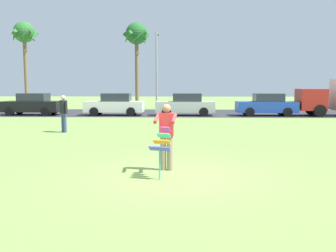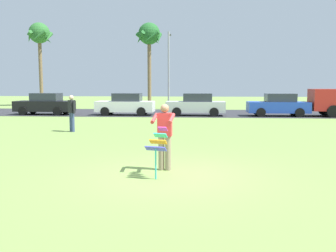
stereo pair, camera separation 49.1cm
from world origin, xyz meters
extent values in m
plane|color=olive|center=(0.00, 0.00, 0.00)|extent=(120.00, 120.00, 0.00)
cube|color=#2D2D33|center=(0.00, 20.02, 0.01)|extent=(120.00, 8.00, 0.01)
cylinder|color=gray|center=(-0.12, 0.48, 0.45)|extent=(0.16, 0.16, 0.90)
cylinder|color=gray|center=(-0.30, 0.50, 0.45)|extent=(0.16, 0.16, 0.90)
cube|color=red|center=(-0.21, 0.49, 1.20)|extent=(0.38, 0.25, 0.60)
sphere|color=#9E7051|center=(-0.21, 0.49, 1.62)|extent=(0.22, 0.22, 0.22)
cylinder|color=red|center=(-0.01, 0.22, 1.38)|extent=(0.14, 0.59, 0.24)
cylinder|color=red|center=(-0.45, 0.26, 1.38)|extent=(0.14, 0.59, 0.24)
cube|color=#D83399|center=(-0.21, -0.01, 1.15)|extent=(0.25, 0.19, 0.12)
cube|color=#33BFBF|center=(-0.25, -0.16, 1.01)|extent=(0.34, 0.21, 0.12)
cube|color=orange|center=(-0.29, -0.32, 0.87)|extent=(0.44, 0.24, 0.12)
cube|color=#4C4CCC|center=(-0.33, -0.48, 0.74)|extent=(0.53, 0.26, 0.12)
cylinder|color=#33BFBF|center=(-0.33, -0.48, 0.37)|extent=(0.04, 0.04, 0.73)
cube|color=black|center=(-10.77, 17.62, 0.64)|extent=(4.22, 1.74, 0.76)
cube|color=#282D38|center=(-10.62, 17.62, 1.30)|extent=(2.03, 1.41, 0.60)
cylinder|color=black|center=(-12.08, 16.83, 0.32)|extent=(0.64, 0.23, 0.64)
cylinder|color=black|center=(-12.06, 18.44, 0.32)|extent=(0.64, 0.23, 0.64)
cylinder|color=black|center=(-9.48, 16.80, 0.32)|extent=(0.64, 0.23, 0.64)
cylinder|color=black|center=(-9.46, 18.42, 0.32)|extent=(0.64, 0.23, 0.64)
cube|color=white|center=(-4.69, 17.62, 0.64)|extent=(4.20, 1.70, 0.76)
cube|color=#282D38|center=(-4.54, 17.62, 1.30)|extent=(2.02, 1.40, 0.60)
cylinder|color=black|center=(-5.99, 16.81, 0.32)|extent=(0.64, 0.22, 0.64)
cylinder|color=black|center=(-6.00, 18.43, 0.32)|extent=(0.64, 0.22, 0.64)
cylinder|color=black|center=(-3.39, 16.81, 0.32)|extent=(0.64, 0.22, 0.64)
cylinder|color=black|center=(-3.39, 18.43, 0.32)|extent=(0.64, 0.22, 0.64)
cube|color=silver|center=(0.43, 17.62, 0.64)|extent=(4.22, 1.75, 0.76)
cube|color=#282D38|center=(0.58, 17.62, 1.30)|extent=(2.03, 1.42, 0.60)
cylinder|color=black|center=(-0.88, 16.83, 0.32)|extent=(0.64, 0.23, 0.64)
cylinder|color=black|center=(-0.86, 18.45, 0.32)|extent=(0.64, 0.23, 0.64)
cylinder|color=black|center=(1.72, 16.80, 0.32)|extent=(0.64, 0.23, 0.64)
cylinder|color=black|center=(1.74, 18.41, 0.32)|extent=(0.64, 0.23, 0.64)
cube|color=#2347B7|center=(6.21, 17.62, 0.64)|extent=(4.21, 1.73, 0.76)
cube|color=#282D38|center=(6.36, 17.62, 1.30)|extent=(2.02, 1.41, 0.60)
cylinder|color=black|center=(4.92, 16.81, 0.32)|extent=(0.64, 0.22, 0.64)
cylinder|color=black|center=(4.91, 18.42, 0.32)|extent=(0.64, 0.22, 0.64)
cylinder|color=black|center=(7.52, 16.82, 0.32)|extent=(0.64, 0.22, 0.64)
cylinder|color=black|center=(7.51, 18.44, 0.32)|extent=(0.64, 0.22, 0.64)
cube|color=#B2231E|center=(9.37, 17.68, 1.17)|extent=(1.84, 1.94, 1.50)
cylinder|color=black|center=(9.70, 16.76, 0.42)|extent=(0.85, 0.30, 0.84)
cylinder|color=black|center=(9.74, 18.59, 0.42)|extent=(0.85, 0.30, 0.84)
cylinder|color=brown|center=(-15.71, 28.46, 3.64)|extent=(0.36, 0.36, 7.28)
sphere|color=#2D6B2D|center=(-15.71, 28.46, 7.48)|extent=(2.10, 2.10, 2.10)
cone|color=#2D6B2D|center=(-14.76, 28.46, 7.03)|extent=(0.44, 1.56, 1.28)
cone|color=#2D6B2D|center=(-15.42, 29.37, 7.03)|extent=(1.62, 0.90, 1.28)
cone|color=#2D6B2D|center=(-16.48, 29.02, 7.03)|extent=(1.27, 1.52, 1.28)
cone|color=#2D6B2D|center=(-16.48, 27.90, 7.03)|extent=(1.27, 1.52, 1.28)
cone|color=#2D6B2D|center=(-15.42, 27.56, 7.03)|extent=(1.62, 0.90, 1.28)
cylinder|color=brown|center=(-4.20, 27.30, 3.47)|extent=(0.36, 0.36, 6.93)
sphere|color=#236028|center=(-4.20, 27.30, 7.13)|extent=(2.10, 2.10, 2.10)
cone|color=#236028|center=(-3.25, 27.30, 6.68)|extent=(0.44, 1.56, 1.28)
cone|color=#236028|center=(-3.91, 28.20, 6.68)|extent=(1.62, 0.90, 1.28)
cone|color=#236028|center=(-4.97, 27.86, 6.68)|extent=(1.27, 1.52, 1.28)
cone|color=#236028|center=(-4.97, 26.74, 6.68)|extent=(1.27, 1.52, 1.28)
cone|color=#236028|center=(-3.91, 26.40, 6.68)|extent=(1.62, 0.90, 1.28)
cylinder|color=#9E9EA3|center=(-2.12, 25.01, 3.50)|extent=(0.16, 0.16, 7.00)
cylinder|color=#9E9EA3|center=(-2.12, 25.71, 6.90)|extent=(0.10, 1.40, 0.10)
cube|color=#4C4C51|center=(-2.12, 26.36, 6.86)|extent=(0.24, 0.44, 0.16)
cylinder|color=#384772|center=(-5.27, 7.96, 0.45)|extent=(0.16, 0.16, 0.90)
cylinder|color=#384772|center=(-5.39, 8.09, 0.45)|extent=(0.16, 0.16, 0.90)
cube|color=black|center=(-5.33, 8.02, 1.20)|extent=(0.41, 0.41, 0.60)
sphere|color=beige|center=(-5.33, 8.02, 1.62)|extent=(0.22, 0.22, 0.22)
cylinder|color=black|center=(-5.16, 7.85, 1.17)|extent=(0.09, 0.09, 0.58)
cylinder|color=black|center=(-5.50, 8.20, 1.17)|extent=(0.09, 0.09, 0.58)
camera|label=1|loc=(0.18, -9.01, 2.23)|focal=39.56mm
camera|label=2|loc=(0.67, -8.98, 2.23)|focal=39.56mm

